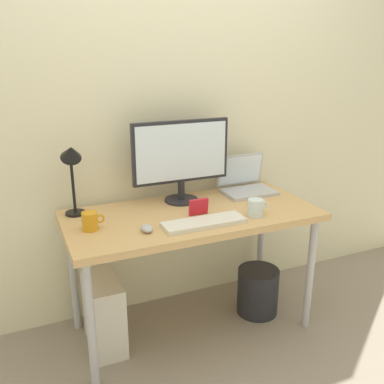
# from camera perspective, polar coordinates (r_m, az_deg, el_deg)

# --- Properties ---
(ground_plane) EXTENTS (6.00, 6.00, 0.00)m
(ground_plane) POSITION_cam_1_polar(r_m,az_deg,el_deg) (2.77, 0.00, -17.34)
(ground_plane) COLOR gray
(back_wall) EXTENTS (4.40, 0.04, 2.60)m
(back_wall) POSITION_cam_1_polar(r_m,az_deg,el_deg) (2.63, -3.45, 11.43)
(back_wall) COLOR beige
(back_wall) RESTS_ON ground_plane
(desk) EXTENTS (1.41, 0.66, 0.75)m
(desk) POSITION_cam_1_polar(r_m,az_deg,el_deg) (2.44, 0.00, -4.21)
(desk) COLOR tan
(desk) RESTS_ON ground_plane
(monitor) EXTENTS (0.59, 0.20, 0.49)m
(monitor) POSITION_cam_1_polar(r_m,az_deg,el_deg) (2.51, -1.45, 4.79)
(monitor) COLOR #232328
(monitor) RESTS_ON desk
(laptop) EXTENTS (0.32, 0.26, 0.23)m
(laptop) POSITION_cam_1_polar(r_m,az_deg,el_deg) (2.77, 7.06, 1.25)
(laptop) COLOR #B2B2B7
(laptop) RESTS_ON desk
(desk_lamp) EXTENTS (0.11, 0.16, 0.42)m
(desk_lamp) POSITION_cam_1_polar(r_m,az_deg,el_deg) (2.35, -15.65, 3.67)
(desk_lamp) COLOR black
(desk_lamp) RESTS_ON desk
(keyboard) EXTENTS (0.44, 0.14, 0.02)m
(keyboard) POSITION_cam_1_polar(r_m,az_deg,el_deg) (2.24, 1.60, -4.08)
(keyboard) COLOR silver
(keyboard) RESTS_ON desk
(mouse) EXTENTS (0.06, 0.09, 0.03)m
(mouse) POSITION_cam_1_polar(r_m,az_deg,el_deg) (2.17, -6.03, -4.81)
(mouse) COLOR #B2B2B7
(mouse) RESTS_ON desk
(coffee_mug) EXTENTS (0.12, 0.08, 0.09)m
(coffee_mug) POSITION_cam_1_polar(r_m,az_deg,el_deg) (2.22, -13.34, -3.77)
(coffee_mug) COLOR orange
(coffee_mug) RESTS_ON desk
(glass_cup) EXTENTS (0.12, 0.09, 0.09)m
(glass_cup) POSITION_cam_1_polar(r_m,az_deg,el_deg) (2.37, 8.46, -2.05)
(glass_cup) COLOR silver
(glass_cup) RESTS_ON desk
(photo_frame) EXTENTS (0.11, 0.02, 0.09)m
(photo_frame) POSITION_cam_1_polar(r_m,az_deg,el_deg) (2.36, 0.87, -1.96)
(photo_frame) COLOR red
(photo_frame) RESTS_ON desk
(computer_tower) EXTENTS (0.18, 0.36, 0.42)m
(computer_tower) POSITION_cam_1_polar(r_m,az_deg,el_deg) (2.56, -11.63, -15.40)
(computer_tower) COLOR silver
(computer_tower) RESTS_ON ground_plane
(wastebasket) EXTENTS (0.26, 0.26, 0.30)m
(wastebasket) POSITION_cam_1_polar(r_m,az_deg,el_deg) (2.85, 8.71, -12.84)
(wastebasket) COLOR #232328
(wastebasket) RESTS_ON ground_plane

